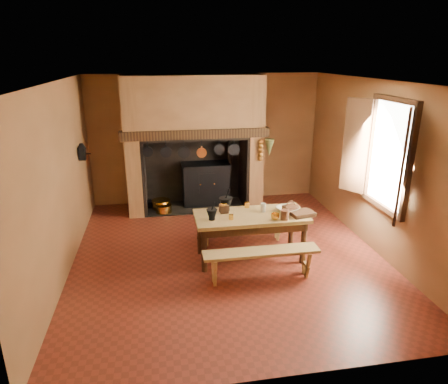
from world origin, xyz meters
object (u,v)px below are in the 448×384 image
(bench_front, at_px, (261,258))
(mixing_bowl, at_px, (287,210))
(coffee_grinder, at_px, (224,208))
(wicker_basket, at_px, (290,209))
(work_table, at_px, (251,222))
(iron_range, at_px, (206,183))

(bench_front, height_order, mixing_bowl, mixing_bowl)
(coffee_grinder, bearing_deg, bench_front, -69.51)
(coffee_grinder, distance_m, wicker_basket, 1.06)
(work_table, distance_m, bench_front, 0.74)
(bench_front, bearing_deg, mixing_bowl, 48.93)
(coffee_grinder, bearing_deg, wicker_basket, -16.15)
(work_table, distance_m, mixing_bowl, 0.62)
(wicker_basket, bearing_deg, work_table, 157.27)
(work_table, height_order, bench_front, work_table)
(mixing_bowl, distance_m, wicker_basket, 0.06)
(work_table, bearing_deg, mixing_bowl, 0.84)
(coffee_grinder, distance_m, mixing_bowl, 1.02)
(work_table, height_order, mixing_bowl, mixing_bowl)
(work_table, relative_size, coffee_grinder, 8.64)
(iron_range, bearing_deg, coffee_grinder, -90.49)
(work_table, bearing_deg, bench_front, -90.00)
(work_table, bearing_deg, iron_range, 98.33)
(mixing_bowl, bearing_deg, work_table, -179.16)
(coffee_grinder, bearing_deg, mixing_bowl, -13.97)
(coffee_grinder, height_order, mixing_bowl, coffee_grinder)
(bench_front, xyz_separation_m, wicker_basket, (0.63, 0.64, 0.48))
(iron_range, xyz_separation_m, bench_front, (0.39, -3.31, -0.12))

